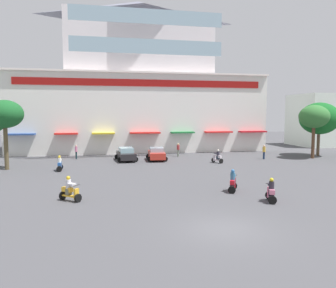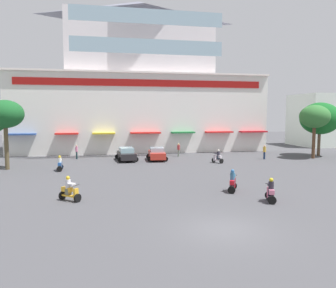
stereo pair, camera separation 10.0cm
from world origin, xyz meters
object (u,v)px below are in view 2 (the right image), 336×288
object	(u,v)px
scooter_rider_0	(233,182)
scooter_rider_7	(271,192)
parked_car_1	(157,154)
parked_car_0	(126,154)
scooter_rider_4	(69,191)
plaza_tree_0	(5,115)
scooter_rider_1	(60,164)
plaza_tree_1	(320,119)
pedestrian_2	(264,151)
pedestrian_0	(179,149)
pedestrian_1	(77,151)
scooter_rider_2	(218,157)
plaza_tree_3	(315,117)

from	to	relation	value
scooter_rider_0	scooter_rider_7	world-z (taller)	scooter_rider_0
parked_car_1	parked_car_0	bearing A→B (deg)	173.26
scooter_rider_4	scooter_rider_7	xyz separation A→B (m)	(12.18, -2.68, -0.01)
plaza_tree_0	scooter_rider_1	distance (m)	7.18
plaza_tree_1	scooter_rider_1	bearing A→B (deg)	-170.46
plaza_tree_1	pedestrian_2	distance (m)	9.33
pedestrian_0	pedestrian_1	bearing A→B (deg)	178.71
pedestrian_0	plaza_tree_0	bearing A→B (deg)	-161.53
scooter_rider_2	plaza_tree_0	bearing A→B (deg)	-179.59
pedestrian_2	scooter_rider_4	bearing A→B (deg)	-144.07
parked_car_0	pedestrian_0	distance (m)	7.08
plaza_tree_0	parked_car_0	xyz separation A→B (m)	(11.82, 3.96, -4.57)
plaza_tree_1	parked_car_1	world-z (taller)	plaza_tree_1
plaza_tree_0	pedestrian_1	bearing A→B (deg)	46.88
scooter_rider_7	pedestrian_0	bearing A→B (deg)	91.90
plaza_tree_0	scooter_rider_4	size ratio (longest dim) A/B	4.31
pedestrian_1	scooter_rider_4	bearing A→B (deg)	-87.02
scooter_rider_1	plaza_tree_0	bearing A→B (deg)	161.32
parked_car_0	pedestrian_0	bearing A→B (deg)	18.40
parked_car_1	scooter_rider_0	world-z (taller)	scooter_rider_0
plaza_tree_3	pedestrian_1	xyz separation A→B (m)	(-28.17, 5.03, -4.04)
scooter_rider_4	parked_car_1	bearing A→B (deg)	63.88
pedestrian_2	plaza_tree_3	bearing A→B (deg)	-4.94
plaza_tree_0	scooter_rider_4	world-z (taller)	plaza_tree_0
scooter_rider_7	scooter_rider_4	bearing A→B (deg)	167.58
plaza_tree_1	plaza_tree_3	world-z (taller)	plaza_tree_1
scooter_rider_7	pedestrian_2	distance (m)	19.96
scooter_rider_2	scooter_rider_4	distance (m)	19.75
parked_car_1	scooter_rider_7	distance (m)	19.87
plaza_tree_3	scooter_rider_4	world-z (taller)	plaza_tree_3
parked_car_1	scooter_rider_4	world-z (taller)	scooter_rider_4
scooter_rider_0	plaza_tree_0	bearing A→B (deg)	144.32
parked_car_1	pedestrian_2	world-z (taller)	pedestrian_2
scooter_rider_7	pedestrian_1	size ratio (longest dim) A/B	0.90
pedestrian_0	pedestrian_2	xyz separation A→B (m)	(9.55, -4.22, 0.01)
pedestrian_0	plaza_tree_3	bearing A→B (deg)	-16.84
parked_car_1	scooter_rider_0	xyz separation A→B (m)	(2.68, -16.47, -0.09)
plaza_tree_1	scooter_rider_0	distance (m)	25.07
scooter_rider_0	pedestrian_0	world-z (taller)	pedestrian_0
plaza_tree_3	parked_car_0	world-z (taller)	plaza_tree_3
parked_car_0	scooter_rider_1	world-z (taller)	parked_car_0
plaza_tree_0	scooter_rider_7	distance (m)	25.44
parked_car_1	scooter_rider_7	xyz separation A→B (m)	(3.95, -19.47, -0.12)
scooter_rider_4	pedestrian_1	xyz separation A→B (m)	(-1.03, 19.72, 0.35)
scooter_rider_0	scooter_rider_2	xyz separation A→B (m)	(3.59, 13.08, -0.03)
plaza_tree_0	pedestrian_1	world-z (taller)	plaza_tree_0
parked_car_1	scooter_rider_1	xyz separation A→B (m)	(-10.20, -5.27, -0.14)
scooter_rider_4	scooter_rider_7	distance (m)	12.47
parked_car_1	pedestrian_2	distance (m)	12.86
pedestrian_0	scooter_rider_0	bearing A→B (deg)	-91.60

